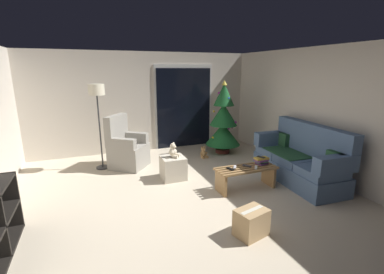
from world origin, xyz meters
TOP-DOWN VIEW (x-y plane):
  - ground_plane at (0.00, 0.00)m, footprint 7.00×7.00m
  - wall_back at (0.00, 3.06)m, footprint 5.72×0.12m
  - wall_right at (2.86, 0.00)m, footprint 0.12×6.00m
  - patio_door_frame at (1.06, 2.99)m, footprint 1.60×0.02m
  - patio_door_glass at (1.06, 2.97)m, footprint 1.50×0.02m
  - couch at (2.32, -0.05)m, footprint 0.90×1.98m
  - coffee_table at (1.14, -0.02)m, footprint 1.10×0.40m
  - remote_black at (0.83, -0.01)m, footprint 0.08×0.16m
  - remote_white at (1.28, -0.11)m, footprint 0.13×0.15m
  - remote_silver at (0.94, 0.03)m, footprint 0.12×0.15m
  - remote_graphite at (1.18, 0.02)m, footprint 0.11×0.16m
  - book_stack at (1.49, 0.03)m, footprint 0.25×0.21m
  - cell_phone at (1.48, 0.04)m, footprint 0.13×0.16m
  - christmas_tree at (1.76, 2.04)m, footprint 0.87×0.87m
  - armchair at (-0.65, 1.89)m, footprint 0.96×0.96m
  - floor_lamp at (-1.16, 2.00)m, footprint 0.32×0.32m
  - ottoman at (0.08, 0.89)m, footprint 0.44×0.44m
  - teddy_bear_cream at (0.09, 0.88)m, footprint 0.22×0.21m
  - teddy_bear_honey_by_tree at (1.14, 1.84)m, footprint 0.20×0.20m
  - cardboard_box_taped_mid_floor at (0.45, -1.24)m, footprint 0.46×0.38m

SIDE VIEW (x-z plane):
  - ground_plane at x=0.00m, z-range 0.00..0.00m
  - teddy_bear_honey_by_tree at x=1.14m, z-range -0.02..0.26m
  - cardboard_box_taped_mid_floor at x=0.45m, z-range 0.00..0.36m
  - ottoman at x=0.08m, z-range 0.00..0.44m
  - coffee_table at x=1.14m, z-range 0.07..0.47m
  - couch at x=2.32m, z-range -0.14..0.94m
  - armchair at x=-0.65m, z-range -0.16..0.97m
  - remote_black at x=0.83m, z-range 0.40..0.42m
  - remote_white at x=1.28m, z-range 0.40..0.42m
  - remote_silver at x=0.94m, z-range 0.40..0.42m
  - remote_graphite at x=1.18m, z-range 0.40..0.42m
  - book_stack at x=1.49m, z-range 0.40..0.53m
  - cell_phone at x=1.48m, z-range 0.53..0.54m
  - teddy_bear_cream at x=0.09m, z-range 0.42..0.70m
  - christmas_tree at x=1.76m, z-range -0.10..1.72m
  - patio_door_glass at x=1.06m, z-range 0.00..2.10m
  - patio_door_frame at x=1.06m, z-range 0.00..2.20m
  - wall_back at x=0.00m, z-range 0.00..2.50m
  - wall_right at x=2.86m, z-range 0.00..2.50m
  - floor_lamp at x=-1.16m, z-range 0.61..2.40m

